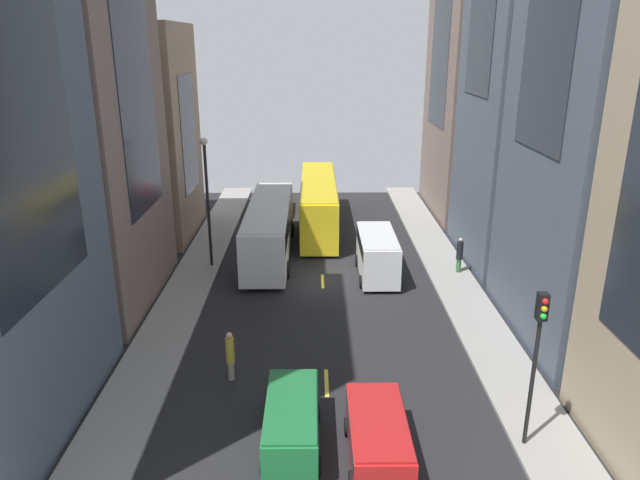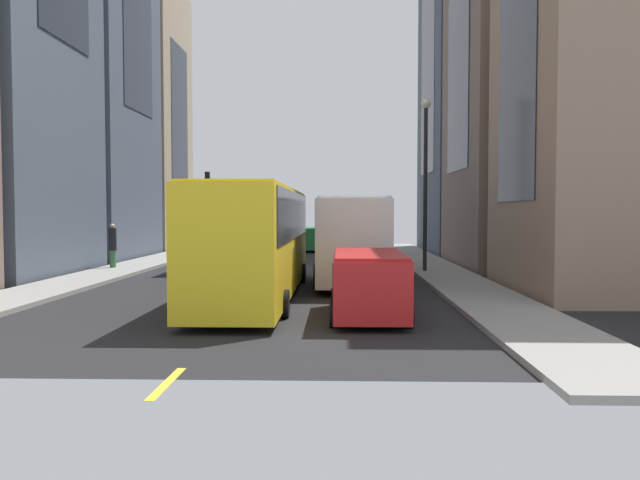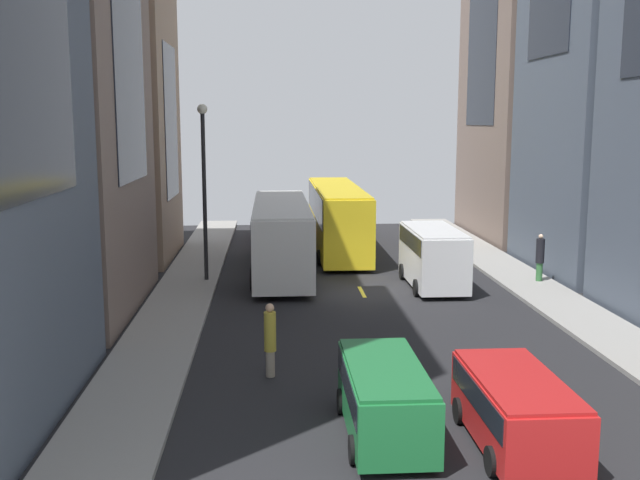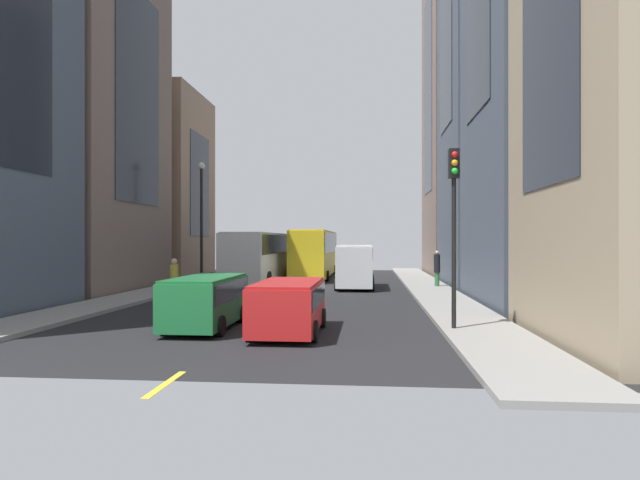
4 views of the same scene
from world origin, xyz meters
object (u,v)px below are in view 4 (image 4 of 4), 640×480
delivery_van_white (355,263)px  car_green_0 (206,298)px  city_bus_white (260,253)px  car_red_1 (289,303)px  traffic_light_near_corner (454,203)px  pedestrian_walking_far (174,283)px  streetcar_yellow (316,250)px  car_red_2 (280,262)px  pedestrian_crossing_near (437,267)px

delivery_van_white → car_green_0: 15.73m
city_bus_white → car_red_1: 20.19m
traffic_light_near_corner → car_green_0: bearing=179.0°
delivery_van_white → pedestrian_walking_far: (-7.04, -10.94, -0.38)m
car_red_1 → traffic_light_near_corner: traffic_light_near_corner is taller
traffic_light_near_corner → city_bus_white: bearing=117.7°
city_bus_white → delivery_van_white: 7.51m
streetcar_yellow → car_green_0: 24.65m
car_red_1 → traffic_light_near_corner: (5.05, 0.61, 3.07)m
city_bus_white → pedestrian_walking_far: size_ratio=5.80×
city_bus_white → streetcar_yellow: 6.61m
delivery_van_white → city_bus_white: bearing=150.2°
pedestrian_walking_far → delivery_van_white: bearing=115.9°
city_bus_white → traffic_light_near_corner: (9.95, -18.95, 2.01)m
streetcar_yellow → pedestrian_walking_far: streetcar_yellow is taller
streetcar_yellow → car_red_2: streetcar_yellow is taller
delivery_van_white → car_green_0: delivery_van_white is taller
city_bus_white → streetcar_yellow: (3.17, 5.80, 0.12)m
delivery_van_white → car_red_1: 15.93m
pedestrian_crossing_near → delivery_van_white: bearing=-65.3°
pedestrian_walking_far → pedestrian_crossing_near: bearing=102.0°
streetcar_yellow → car_red_1: 25.44m
car_green_0 → pedestrian_crossing_near: size_ratio=2.10×
city_bus_white → car_green_0: bearing=-83.7°
city_bus_white → delivery_van_white: (6.51, -3.72, -0.50)m
delivery_van_white → car_red_1: (-1.61, -15.84, -0.57)m
car_green_0 → traffic_light_near_corner: traffic_light_near_corner is taller
city_bus_white → traffic_light_near_corner: size_ratio=2.23×
streetcar_yellow → car_red_1: size_ratio=3.13×
city_bus_white → car_green_0: size_ratio=2.80×
car_red_2 → pedestrian_crossing_near: size_ratio=2.20×
city_bus_white → car_red_1: city_bus_white is taller
city_bus_white → car_red_2: 9.94m
city_bus_white → delivery_van_white: city_bus_white is taller
city_bus_white → pedestrian_crossing_near: (11.35, -3.46, -0.75)m
car_red_1 → car_red_2: car_red_2 is taller
car_red_1 → pedestrian_crossing_near: 17.35m
car_green_0 → traffic_light_near_corner: 8.43m
car_green_0 → traffic_light_near_corner: (7.87, -0.14, 3.02)m
car_red_2 → car_red_1: bearing=-80.0°
car_red_2 → pedestrian_walking_far: (-0.24, -24.55, 0.10)m
car_red_1 → pedestrian_walking_far: pedestrian_walking_far is taller
car_green_0 → traffic_light_near_corner: size_ratio=0.80×
city_bus_white → traffic_light_near_corner: bearing=-62.3°
car_red_2 → pedestrian_crossing_near: 17.71m
streetcar_yellow → delivery_van_white: (3.33, -9.52, -0.61)m
car_red_1 → traffic_light_near_corner: bearing=6.9°
car_red_1 → city_bus_white: bearing=104.1°
pedestrian_walking_far → streetcar_yellow: bearing=138.4°
streetcar_yellow → car_green_0: bearing=-92.5°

